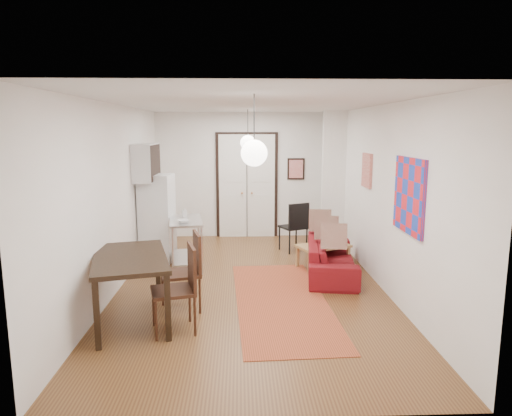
{
  "coord_description": "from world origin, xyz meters",
  "views": [
    {
      "loc": [
        -0.16,
        -7.14,
        2.51
      ],
      "look_at": [
        0.1,
        0.17,
        1.25
      ],
      "focal_mm": 32.0,
      "sensor_mm": 36.0,
      "label": 1
    }
  ],
  "objects_px": {
    "kitchen_counter": "(186,236)",
    "coffee_table": "(323,248)",
    "dining_table": "(130,263)",
    "dining_chair_far": "(174,279)",
    "black_side_chair": "(293,221)",
    "dining_chair_near": "(181,263)",
    "fridge": "(157,218)",
    "sofa": "(331,257)"
  },
  "relations": [
    {
      "from": "kitchen_counter",
      "to": "coffee_table",
      "type": "bearing_deg",
      "value": -10.92
    },
    {
      "from": "dining_table",
      "to": "dining_chair_far",
      "type": "bearing_deg",
      "value": -21.57
    },
    {
      "from": "coffee_table",
      "to": "black_side_chair",
      "type": "xyz_separation_m",
      "value": [
        -0.42,
        1.25,
        0.25
      ]
    },
    {
      "from": "dining_chair_far",
      "to": "black_side_chair",
      "type": "relative_size",
      "value": 1.06
    },
    {
      "from": "dining_chair_far",
      "to": "dining_chair_near",
      "type": "bearing_deg",
      "value": 165.6
    },
    {
      "from": "coffee_table",
      "to": "black_side_chair",
      "type": "bearing_deg",
      "value": 108.64
    },
    {
      "from": "kitchen_counter",
      "to": "dining_chair_near",
      "type": "relative_size",
      "value": 1.12
    },
    {
      "from": "fridge",
      "to": "dining_table",
      "type": "bearing_deg",
      "value": -80.86
    },
    {
      "from": "coffee_table",
      "to": "fridge",
      "type": "bearing_deg",
      "value": 170.2
    },
    {
      "from": "fridge",
      "to": "dining_chair_far",
      "type": "distance_m",
      "value": 3.16
    },
    {
      "from": "coffee_table",
      "to": "kitchen_counter",
      "type": "distance_m",
      "value": 2.53
    },
    {
      "from": "fridge",
      "to": "dining_chair_near",
      "type": "relative_size",
      "value": 1.53
    },
    {
      "from": "sofa",
      "to": "fridge",
      "type": "height_order",
      "value": "fridge"
    },
    {
      "from": "coffee_table",
      "to": "dining_chair_far",
      "type": "height_order",
      "value": "dining_chair_far"
    },
    {
      "from": "sofa",
      "to": "kitchen_counter",
      "type": "height_order",
      "value": "kitchen_counter"
    },
    {
      "from": "fridge",
      "to": "dining_chair_near",
      "type": "height_order",
      "value": "fridge"
    },
    {
      "from": "kitchen_counter",
      "to": "dining_table",
      "type": "height_order",
      "value": "kitchen_counter"
    },
    {
      "from": "coffee_table",
      "to": "dining_chair_near",
      "type": "relative_size",
      "value": 0.98
    },
    {
      "from": "coffee_table",
      "to": "kitchen_counter",
      "type": "relative_size",
      "value": 0.87
    },
    {
      "from": "fridge",
      "to": "dining_chair_far",
      "type": "bearing_deg",
      "value": -70.14
    },
    {
      "from": "black_side_chair",
      "to": "dining_chair_far",
      "type": "bearing_deg",
      "value": 37.98
    },
    {
      "from": "coffee_table",
      "to": "fridge",
      "type": "height_order",
      "value": "fridge"
    },
    {
      "from": "kitchen_counter",
      "to": "dining_chair_far",
      "type": "xyz_separation_m",
      "value": [
        0.16,
        -2.66,
        0.07
      ]
    },
    {
      "from": "dining_table",
      "to": "black_side_chair",
      "type": "height_order",
      "value": "black_side_chair"
    },
    {
      "from": "sofa",
      "to": "dining_table",
      "type": "relative_size",
      "value": 1.15
    },
    {
      "from": "black_side_chair",
      "to": "dining_chair_near",
      "type": "bearing_deg",
      "value": 32.94
    },
    {
      "from": "sofa",
      "to": "fridge",
      "type": "distance_m",
      "value": 3.36
    },
    {
      "from": "black_side_chair",
      "to": "dining_table",
      "type": "bearing_deg",
      "value": 29.51
    },
    {
      "from": "dining_chair_far",
      "to": "kitchen_counter",
      "type": "bearing_deg",
      "value": 168.94
    },
    {
      "from": "coffee_table",
      "to": "fridge",
      "type": "relative_size",
      "value": 0.64
    },
    {
      "from": "coffee_table",
      "to": "dining_table",
      "type": "bearing_deg",
      "value": -142.31
    },
    {
      "from": "dining_table",
      "to": "black_side_chair",
      "type": "distance_m",
      "value": 4.36
    },
    {
      "from": "dining_table",
      "to": "black_side_chair",
      "type": "xyz_separation_m",
      "value": [
        2.54,
        3.54,
        -0.18
      ]
    },
    {
      "from": "fridge",
      "to": "black_side_chair",
      "type": "height_order",
      "value": "fridge"
    },
    {
      "from": "sofa",
      "to": "dining_chair_near",
      "type": "relative_size",
      "value": 1.87
    },
    {
      "from": "sofa",
      "to": "black_side_chair",
      "type": "height_order",
      "value": "black_side_chair"
    },
    {
      "from": "sofa",
      "to": "dining_chair_near",
      "type": "height_order",
      "value": "dining_chair_near"
    },
    {
      "from": "coffee_table",
      "to": "kitchen_counter",
      "type": "bearing_deg",
      "value": 177.08
    },
    {
      "from": "dining_chair_near",
      "to": "black_side_chair",
      "type": "distance_m",
      "value": 3.64
    },
    {
      "from": "kitchen_counter",
      "to": "sofa",
      "type": "bearing_deg",
      "value": -19.76
    },
    {
      "from": "fridge",
      "to": "black_side_chair",
      "type": "xyz_separation_m",
      "value": [
        2.69,
        0.71,
        -0.23
      ]
    },
    {
      "from": "dining_chair_near",
      "to": "kitchen_counter",
      "type": "bearing_deg",
      "value": 170.13
    }
  ]
}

